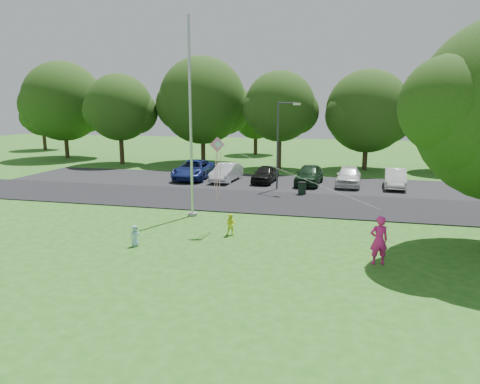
% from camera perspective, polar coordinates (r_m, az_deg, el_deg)
% --- Properties ---
extents(ground, '(120.00, 120.00, 0.00)m').
position_cam_1_polar(ground, '(17.12, -0.87, -7.97)').
color(ground, '#266219').
rests_on(ground, ground).
extents(park_road, '(60.00, 6.00, 0.06)m').
position_cam_1_polar(park_road, '(25.60, 4.13, -1.36)').
color(park_road, black).
rests_on(park_road, ground).
extents(parking_strip, '(42.00, 7.00, 0.06)m').
position_cam_1_polar(parking_strip, '(31.90, 6.04, 1.17)').
color(parking_strip, black).
rests_on(parking_strip, ground).
extents(flagpole, '(0.50, 0.50, 10.00)m').
position_cam_1_polar(flagpole, '(22.01, -6.56, 7.41)').
color(flagpole, '#B7BABF').
rests_on(flagpole, ground).
extents(street_lamp, '(1.60, 0.79, 6.01)m').
position_cam_1_polar(street_lamp, '(28.90, 5.45, 7.27)').
color(street_lamp, '#3F3F44').
rests_on(street_lamp, ground).
extents(trash_can, '(0.54, 0.54, 0.86)m').
position_cam_1_polar(trash_can, '(27.90, 8.27, 0.47)').
color(trash_can, black).
rests_on(trash_can, ground).
extents(tree_row, '(64.35, 11.94, 10.88)m').
position_cam_1_polar(tree_row, '(39.94, 10.20, 11.30)').
color(tree_row, '#332316').
rests_on(tree_row, ground).
extents(horizon_trees, '(77.46, 7.20, 7.02)m').
position_cam_1_polar(horizon_trees, '(49.53, 13.73, 9.53)').
color(horizon_trees, '#332316').
rests_on(horizon_trees, ground).
extents(parked_cars, '(17.08, 5.34, 1.46)m').
position_cam_1_polar(parked_cars, '(31.88, 4.31, 2.52)').
color(parked_cars, navy).
rests_on(parked_cars, ground).
extents(woman, '(0.75, 0.59, 1.81)m').
position_cam_1_polar(woman, '(16.35, 18.03, -6.15)').
color(woman, '#E51E84').
rests_on(woman, ground).
extents(child_yellow, '(0.55, 0.46, 1.00)m').
position_cam_1_polar(child_yellow, '(19.04, -1.19, -4.38)').
color(child_yellow, '#EEFF28').
rests_on(child_yellow, ground).
extents(child_blue, '(0.49, 0.51, 0.88)m').
position_cam_1_polar(child_blue, '(18.16, -13.81, -5.70)').
color(child_blue, '#90C8DE').
rests_on(child_blue, ground).
extents(kite, '(7.17, 2.88, 2.96)m').
position_cam_1_polar(kite, '(18.96, -2.67, 4.99)').
color(kite, pink).
rests_on(kite, ground).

